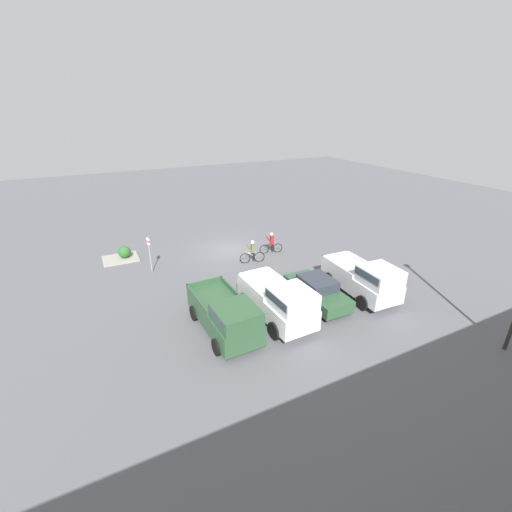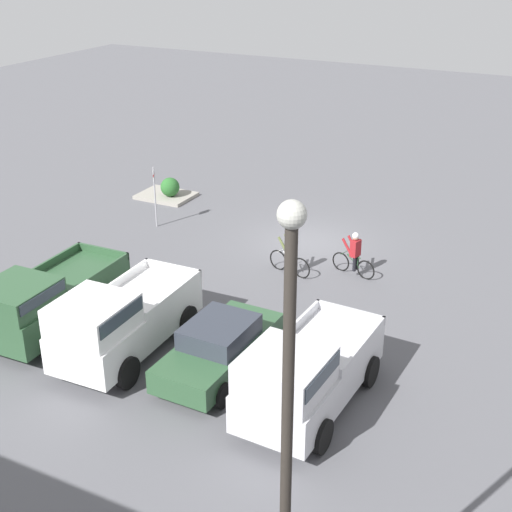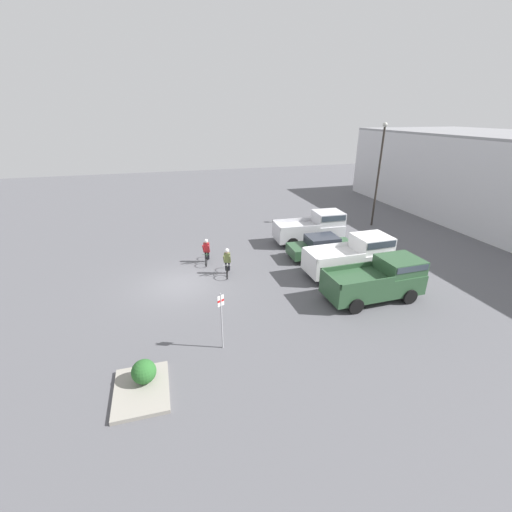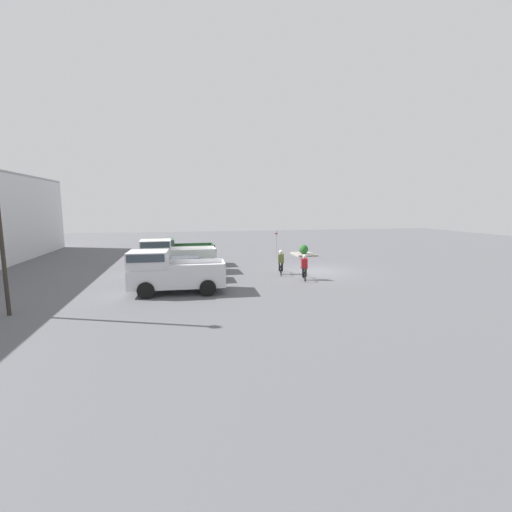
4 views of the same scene
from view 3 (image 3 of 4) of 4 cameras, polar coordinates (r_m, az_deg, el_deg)
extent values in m
plane|color=#56565B|center=(19.59, -12.44, -4.56)|extent=(80.00, 80.00, 0.00)
cube|color=silver|center=(25.10, 8.71, 4.09)|extent=(2.21, 4.97, 0.99)
cube|color=silver|center=(25.40, 11.94, 6.29)|extent=(1.92, 2.03, 0.88)
cube|color=#333D47|center=(25.34, 11.97, 6.70)|extent=(1.98, 1.88, 0.39)
cube|color=silver|center=(25.44, 5.95, 5.95)|extent=(0.20, 2.93, 0.25)
cube|color=silver|center=(23.72, 7.44, 4.62)|extent=(0.20, 2.93, 0.25)
cube|color=silver|center=(24.14, 3.46, 5.10)|extent=(2.00, 0.16, 0.25)
cylinder|color=black|center=(26.69, 10.91, 4.06)|extent=(0.26, 0.85, 0.84)
cylinder|color=black|center=(24.99, 12.72, 2.59)|extent=(0.26, 0.85, 0.84)
cylinder|color=black|center=(25.64, 4.68, 3.62)|extent=(0.26, 0.85, 0.84)
cylinder|color=black|center=(23.86, 6.13, 2.07)|extent=(0.26, 0.85, 0.84)
cube|color=#2D5133|center=(22.71, 10.85, 1.19)|extent=(1.83, 4.35, 0.65)
cube|color=#2D333D|center=(22.50, 10.96, 2.61)|extent=(1.62, 1.97, 0.55)
cylinder|color=black|center=(24.14, 12.89, 1.63)|extent=(0.19, 0.67, 0.67)
cylinder|color=black|center=(22.71, 14.89, 0.06)|extent=(0.19, 0.67, 0.67)
cylinder|color=black|center=(23.03, 6.76, 1.03)|extent=(0.19, 0.67, 0.67)
cylinder|color=black|center=(21.53, 8.45, -0.67)|extent=(0.19, 0.67, 0.67)
cube|color=white|center=(20.46, 14.99, -0.76)|extent=(2.11, 5.00, 1.04)
cube|color=white|center=(20.92, 18.72, 2.12)|extent=(1.87, 2.03, 0.86)
cube|color=#333D47|center=(20.86, 18.79, 2.61)|extent=(1.92, 1.87, 0.38)
cube|color=white|center=(20.49, 11.45, 1.57)|extent=(0.16, 2.97, 0.25)
cube|color=white|center=(18.98, 14.11, -0.43)|extent=(0.16, 2.97, 0.25)
cube|color=white|center=(19.08, 8.94, 0.12)|extent=(1.98, 0.13, 0.25)
cylinder|color=black|center=(22.20, 16.93, -0.42)|extent=(0.24, 0.89, 0.88)
cylinder|color=black|center=(20.75, 19.88, -2.48)|extent=(0.24, 0.89, 0.88)
cylinder|color=black|center=(20.71, 9.83, -1.43)|extent=(0.24, 0.89, 0.88)
cylinder|color=black|center=(19.15, 12.45, -3.74)|extent=(0.24, 0.89, 0.88)
cube|color=#2D5133|center=(18.29, 18.83, -4.35)|extent=(2.13, 4.99, 1.02)
cube|color=#2D5133|center=(18.81, 22.84, -1.30)|extent=(1.89, 2.03, 0.69)
cube|color=#333D47|center=(18.75, 22.91, -0.88)|extent=(1.95, 1.87, 0.31)
cube|color=#2D5133|center=(18.20, 14.84, -1.77)|extent=(0.16, 2.96, 0.25)
cube|color=#2D5133|center=(16.79, 18.20, -4.35)|extent=(0.16, 2.96, 0.25)
cube|color=#2D5133|center=(16.77, 12.31, -3.71)|extent=(2.00, 0.14, 0.25)
cylinder|color=black|center=(20.06, 20.62, -3.64)|extent=(0.24, 0.78, 0.77)
cylinder|color=black|center=(18.74, 24.23, -6.18)|extent=(0.24, 0.78, 0.77)
cylinder|color=black|center=(18.44, 12.98, -5.07)|extent=(0.24, 0.78, 0.77)
cylinder|color=black|center=(16.99, 16.30, -8.02)|extent=(0.24, 0.78, 0.77)
torus|color=black|center=(19.67, -4.84, -2.80)|extent=(0.74, 0.23, 0.75)
torus|color=black|center=(20.60, -4.69, -1.56)|extent=(0.74, 0.23, 0.75)
cylinder|color=white|center=(20.06, -4.78, -1.69)|extent=(0.53, 0.17, 0.40)
cylinder|color=white|center=(19.97, -4.80, -1.14)|extent=(0.56, 0.17, 0.04)
cylinder|color=white|center=(20.22, -4.76, -1.47)|extent=(0.04, 0.04, 0.37)
cylinder|color=white|center=(19.61, -4.86, -1.53)|extent=(0.14, 0.45, 0.02)
cylinder|color=black|center=(20.17, -4.51, -1.68)|extent=(0.15, 0.15, 0.56)
cylinder|color=black|center=(20.18, -5.02, -1.68)|extent=(0.15, 0.15, 0.56)
cube|color=#5B6638|center=(19.90, -4.82, -0.27)|extent=(0.32, 0.41, 0.56)
cylinder|color=#5B6638|center=(19.70, -4.36, -0.50)|extent=(0.52, 0.21, 0.61)
cylinder|color=#5B6638|center=(19.72, -5.35, -0.51)|extent=(0.52, 0.21, 0.61)
sphere|color=tan|center=(19.72, -4.86, 0.76)|extent=(0.23, 0.23, 0.23)
sphere|color=silver|center=(19.70, -4.87, 0.92)|extent=(0.26, 0.26, 0.26)
torus|color=black|center=(21.37, -8.31, -0.87)|extent=(0.70, 0.22, 0.71)
torus|color=black|center=(22.32, -8.02, 0.21)|extent=(0.70, 0.22, 0.71)
cylinder|color=#2D5133|center=(21.78, -8.19, 0.10)|extent=(0.53, 0.17, 0.37)
cylinder|color=#2D5133|center=(21.70, -8.22, 0.58)|extent=(0.57, 0.18, 0.04)
cylinder|color=#2D5133|center=(21.95, -8.14, 0.29)|extent=(0.04, 0.04, 0.34)
cylinder|color=#2D5133|center=(21.33, -8.33, 0.24)|extent=(0.14, 0.45, 0.02)
cylinder|color=black|center=(21.88, -7.92, 0.11)|extent=(0.15, 0.15, 0.53)
cylinder|color=black|center=(21.90, -8.39, 0.11)|extent=(0.15, 0.15, 0.53)
cube|color=maroon|center=(21.63, -8.25, 1.42)|extent=(0.32, 0.41, 0.59)
cylinder|color=maroon|center=(21.42, -7.86, 1.22)|extent=(0.52, 0.21, 0.65)
cylinder|color=maroon|center=(21.46, -8.76, 1.21)|extent=(0.52, 0.21, 0.65)
sphere|color=tan|center=(21.47, -8.32, 2.39)|extent=(0.21, 0.21, 0.21)
sphere|color=silver|center=(21.45, -8.33, 2.52)|extent=(0.23, 0.23, 0.23)
cylinder|color=#9E9EA3|center=(13.74, -5.75, -10.79)|extent=(0.06, 0.06, 2.52)
cube|color=white|center=(13.25, -5.90, -7.44)|extent=(0.15, 0.28, 0.45)
cube|color=red|center=(13.25, -5.90, -7.44)|extent=(0.16, 0.28, 0.10)
cylinder|color=#2D2823|center=(29.78, 19.63, 12.07)|extent=(0.16, 0.16, 7.83)
sphere|color=#B2B2A8|center=(29.38, 20.73, 19.79)|extent=(0.36, 0.36, 0.36)
cube|color=gray|center=(13.15, -18.52, -20.44)|extent=(2.40, 1.82, 0.15)
sphere|color=#286028|center=(13.06, -18.19, -17.83)|extent=(0.85, 0.85, 0.85)
camera|label=1|loc=(24.50, 57.59, 15.80)|focal=24.00mm
camera|label=2|loc=(36.25, 28.29, 23.74)|focal=50.00mm
camera|label=4|loc=(41.10, -1.98, 16.85)|focal=24.00mm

